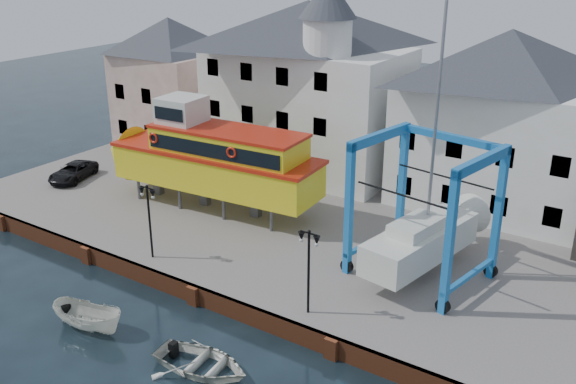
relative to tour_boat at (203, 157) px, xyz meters
The scene contains 13 objects.
ground 11.50m from the tour_boat, 52.73° to the right, with size 140.00×140.00×0.00m, color black.
hardstanding 7.90m from the tour_boat, 21.21° to the left, with size 44.00×22.00×1.00m, color slate.
quay_wall 11.24m from the tour_boat, 52.38° to the right, with size 44.00×0.47×1.00m.
building_pink 15.06m from the tour_boat, 140.52° to the left, with size 8.00×7.00×10.30m.
building_white_main 10.48m from the tour_boat, 80.86° to the left, with size 14.00×8.30×14.00m.
building_white_right 18.84m from the tour_boat, 34.19° to the left, with size 12.00×8.00×11.20m.
lamp_post_left 7.70m from the tour_boat, 71.34° to the right, with size 1.12×0.32×4.20m.
lamp_post_right 14.44m from the tour_boat, 30.33° to the right, with size 1.12×0.32×4.20m.
tour_boat is the anchor object (origin of this frame).
travel_lift 15.44m from the tour_boat, ahead, with size 7.10×9.28×13.62m.
van 11.44m from the tour_boat, behind, with size 1.94×4.21×1.17m, color black.
motorboat_a 14.13m from the tour_boat, 73.46° to the right, with size 1.45×3.87×1.49m, color silver.
motorboat_b 16.59m from the tour_boat, 50.18° to the right, with size 3.13×4.39×0.91m, color silver.
Camera 1 is at (19.48, -20.62, 17.13)m, focal length 40.00 mm.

